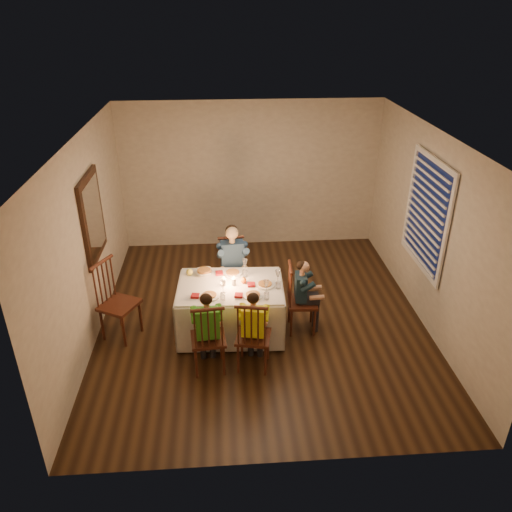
{
  "coord_description": "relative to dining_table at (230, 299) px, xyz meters",
  "views": [
    {
      "loc": [
        -0.51,
        -5.9,
        4.05
      ],
      "look_at": [
        -0.07,
        0.15,
        0.92
      ],
      "focal_mm": 35.0,
      "sensor_mm": 36.0,
      "label": 1
    }
  ],
  "objects": [
    {
      "name": "chair_end",
      "position": [
        0.96,
        -0.03,
        -0.52
      ],
      "size": [
        0.41,
        0.43,
        0.99
      ],
      "primitive_type": null,
      "rotation": [
        0.0,
        0.0,
        1.52
      ],
      "color": "#3E1C10",
      "rests_on": "ground"
    },
    {
      "name": "wall_mirror",
      "position": [
        -1.78,
        0.57,
        0.98
      ],
      "size": [
        0.06,
        0.95,
        1.15
      ],
      "color": "black",
      "rests_on": "wall_left"
    },
    {
      "name": "chair_extra",
      "position": [
        -1.46,
        0.0,
        -0.52
      ],
      "size": [
        0.59,
        0.6,
        1.1
      ],
      "primitive_type": null,
      "rotation": [
        0.0,
        0.0,
        1.08
      ],
      "color": "#3E1C10",
      "rests_on": "ground"
    },
    {
      "name": "setting_adult",
      "position": [
        0.04,
        0.3,
        0.22
      ],
      "size": [
        0.27,
        0.27,
        0.02
      ],
      "primitive_type": "cylinder",
      "rotation": [
        0.0,
        0.0,
        -0.04
      ],
      "color": "white",
      "rests_on": "dining_table"
    },
    {
      "name": "candle_right",
      "position": [
        0.05,
        -0.0,
        0.26
      ],
      "size": [
        0.06,
        0.06,
        0.1
      ],
      "primitive_type": "cylinder",
      "color": "silver",
      "rests_on": "dining_table"
    },
    {
      "name": "child_green",
      "position": [
        -0.29,
        -0.76,
        -0.52
      ],
      "size": [
        0.39,
        0.37,
        1.09
      ],
      "primitive_type": null,
      "rotation": [
        0.0,
        0.0,
        3.24
      ],
      "color": "green",
      "rests_on": "ground"
    },
    {
      "name": "wall_left",
      "position": [
        -1.81,
        0.27,
        0.78
      ],
      "size": [
        0.02,
        5.0,
        2.6
      ],
      "primitive_type": "cube",
      "color": "beige",
      "rests_on": "ground"
    },
    {
      "name": "ground",
      "position": [
        0.44,
        0.27,
        -0.52
      ],
      "size": [
        5.0,
        5.0,
        0.0
      ],
      "primitive_type": "plane",
      "color": "black",
      "rests_on": "ground"
    },
    {
      "name": "candle_left",
      "position": [
        -0.08,
        0.0,
        0.26
      ],
      "size": [
        0.06,
        0.06,
        0.1
      ],
      "primitive_type": "cylinder",
      "color": "silver",
      "rests_on": "dining_table"
    },
    {
      "name": "dining_table",
      "position": [
        0.0,
        0.0,
        0.0
      ],
      "size": [
        1.43,
        1.06,
        0.69
      ],
      "rotation": [
        0.0,
        0.0,
        -0.04
      ],
      "color": "white",
      "rests_on": "ground"
    },
    {
      "name": "child_teal",
      "position": [
        0.96,
        -0.03,
        -0.52
      ],
      "size": [
        0.33,
        0.36,
        1.05
      ],
      "primitive_type": null,
      "rotation": [
        0.0,
        0.0,
        1.52
      ],
      "color": "#182E3C",
      "rests_on": "ground"
    },
    {
      "name": "child_yellow",
      "position": [
        0.25,
        -0.75,
        -0.52
      ],
      "size": [
        0.41,
        0.39,
        1.07
      ],
      "primitive_type": null,
      "rotation": [
        0.0,
        0.0,
        2.95
      ],
      "color": "yellow",
      "rests_on": "ground"
    },
    {
      "name": "chair_near_left",
      "position": [
        -0.29,
        -0.76,
        -0.52
      ],
      "size": [
        0.44,
        0.42,
        0.99
      ],
      "primitive_type": null,
      "rotation": [
        0.0,
        0.0,
        3.24
      ],
      "color": "#3E1C10",
      "rests_on": "ground"
    },
    {
      "name": "chair_near_right",
      "position": [
        0.25,
        -0.75,
        -0.52
      ],
      "size": [
        0.47,
        0.46,
        0.99
      ],
      "primitive_type": null,
      "rotation": [
        0.0,
        0.0,
        2.95
      ],
      "color": "#3E1C10",
      "rests_on": "ground"
    },
    {
      "name": "wall_back",
      "position": [
        0.44,
        2.77,
        0.78
      ],
      "size": [
        4.5,
        0.02,
        2.6
      ],
      "primitive_type": "cube",
      "color": "beige",
      "rests_on": "ground"
    },
    {
      "name": "chair_adult",
      "position": [
        0.06,
        0.77,
        -0.52
      ],
      "size": [
        0.44,
        0.42,
        0.99
      ],
      "primitive_type": null,
      "rotation": [
        0.0,
        0.0,
        0.09
      ],
      "color": "#3E1C10",
      "rests_on": "ground"
    },
    {
      "name": "setting_green",
      "position": [
        -0.27,
        -0.26,
        0.22
      ],
      "size": [
        0.27,
        0.27,
        0.02
      ],
      "primitive_type": "cylinder",
      "rotation": [
        0.0,
        0.0,
        -0.04
      ],
      "color": "white",
      "rests_on": "dining_table"
    },
    {
      "name": "adult",
      "position": [
        0.06,
        0.77,
        -0.52
      ],
      "size": [
        0.48,
        0.44,
        1.22
      ],
      "primitive_type": null,
      "rotation": [
        0.0,
        0.0,
        0.09
      ],
      "color": "navy",
      "rests_on": "ground"
    },
    {
      "name": "orange_fruit",
      "position": [
        0.18,
        0.04,
        0.25
      ],
      "size": [
        0.08,
        0.08,
        0.08
      ],
      "primitive_type": "sphere",
      "color": "orange",
      "rests_on": "dining_table"
    },
    {
      "name": "serving_bowl",
      "position": [
        -0.34,
        0.32,
        0.24
      ],
      "size": [
        0.28,
        0.28,
        0.06
      ],
      "primitive_type": "imported",
      "rotation": [
        0.0,
        0.0,
        0.26
      ],
      "color": "white",
      "rests_on": "dining_table"
    },
    {
      "name": "squash",
      "position": [
        -0.54,
        0.31,
        0.25
      ],
      "size": [
        0.09,
        0.09,
        0.09
      ],
      "primitive_type": "sphere",
      "color": "yellow",
      "rests_on": "dining_table"
    },
    {
      "name": "setting_yellow",
      "position": [
        0.28,
        -0.29,
        0.22
      ],
      "size": [
        0.27,
        0.27,
        0.02
      ],
      "primitive_type": "cylinder",
      "rotation": [
        0.0,
        0.0,
        -0.04
      ],
      "color": "white",
      "rests_on": "dining_table"
    },
    {
      "name": "ceiling",
      "position": [
        0.44,
        0.27,
        2.08
      ],
      "size": [
        5.0,
        5.0,
        0.0
      ],
      "primitive_type": "plane",
      "color": "white",
      "rests_on": "wall_back"
    },
    {
      "name": "window_blinds",
      "position": [
        2.65,
        0.37,
        0.98
      ],
      "size": [
        0.07,
        1.34,
        1.54
      ],
      "color": "#0D1537",
      "rests_on": "wall_right"
    },
    {
      "name": "setting_teal",
      "position": [
        0.45,
        -0.04,
        0.22
      ],
      "size": [
        0.27,
        0.27,
        0.02
      ],
      "primitive_type": "cylinder",
      "rotation": [
        0.0,
        0.0,
        -0.04
      ],
      "color": "white",
      "rests_on": "dining_table"
    },
    {
      "name": "wall_right",
      "position": [
        2.69,
        0.27,
        0.78
      ],
      "size": [
        0.02,
        5.0,
        2.6
      ],
      "primitive_type": "cube",
      "color": "beige",
      "rests_on": "ground"
    }
  ]
}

